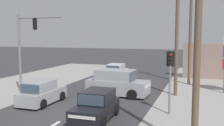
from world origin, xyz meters
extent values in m
plane|color=#3A3A3D|center=(0.00, 0.00, 0.00)|extent=(140.00, 140.00, 0.00)
cube|color=silver|center=(0.00, 3.00, 0.00)|extent=(0.20, 2.40, 0.01)
cube|color=silver|center=(0.00, 8.00, 0.00)|extent=(0.20, 2.40, 0.01)
cylinder|color=brown|center=(6.66, -2.23, 5.44)|extent=(0.26, 0.26, 10.88)
cylinder|color=brown|center=(5.08, 7.11, 5.26)|extent=(0.26, 0.26, 10.52)
cylinder|color=brown|center=(5.80, 11.94, 5.02)|extent=(0.26, 0.26, 10.04)
cylinder|color=slate|center=(-6.22, 4.09, 3.00)|extent=(0.18, 0.18, 6.00)
cylinder|color=slate|center=(-4.42, 4.08, 5.70)|extent=(3.60, 0.14, 0.11)
cube|color=black|center=(-4.78, 4.08, 5.25)|extent=(0.20, 0.26, 0.68)
cube|color=black|center=(-4.78, 4.08, 5.25)|extent=(0.04, 0.44, 0.84)
sphere|color=red|center=(-4.90, 4.08, 5.47)|extent=(0.13, 0.13, 0.13)
sphere|color=black|center=(-4.90, 4.08, 5.25)|extent=(0.13, 0.13, 0.13)
sphere|color=black|center=(-4.90, 4.08, 5.03)|extent=(0.13, 0.13, 0.13)
cylinder|color=slate|center=(5.20, 2.27, 1.40)|extent=(0.12, 0.12, 2.80)
cube|color=black|center=(5.20, 2.27, 3.14)|extent=(0.28, 0.23, 0.68)
cube|color=black|center=(5.20, 2.27, 3.14)|extent=(0.44, 0.09, 0.84)
sphere|color=red|center=(5.22, 2.15, 3.36)|extent=(0.13, 0.13, 0.13)
sphere|color=black|center=(5.22, 2.15, 3.14)|extent=(0.13, 0.13, 0.13)
sphere|color=black|center=(5.22, 2.15, 2.92)|extent=(0.13, 0.13, 0.13)
cube|color=black|center=(1.65, 0.06, 0.51)|extent=(1.70, 3.64, 0.76)
cube|color=black|center=(1.65, 0.36, 1.21)|extent=(1.53, 1.94, 0.64)
cube|color=#384756|center=(1.67, -0.61, 1.21)|extent=(1.36, 0.10, 0.54)
cube|color=#384756|center=(1.62, 1.33, 1.21)|extent=(1.33, 0.10, 0.51)
cube|color=white|center=(1.70, -1.76, 0.68)|extent=(1.36, 0.08, 0.14)
cylinder|color=black|center=(2.48, -1.04, 0.30)|extent=(0.20, 0.60, 0.60)
cylinder|color=black|center=(0.88, -1.08, 0.30)|extent=(0.20, 0.60, 0.60)
cylinder|color=black|center=(2.42, 1.19, 0.30)|extent=(0.20, 0.60, 0.60)
cylinder|color=black|center=(0.82, 1.15, 0.30)|extent=(0.20, 0.60, 0.60)
cube|color=#A3A8AD|center=(1.03, 5.84, 0.64)|extent=(4.59, 2.07, 1.00)
cube|color=#A3A8AD|center=(0.83, 5.85, 1.52)|extent=(2.79, 1.86, 0.76)
cube|color=#384756|center=(2.20, 5.78, 1.52)|extent=(0.14, 1.58, 0.65)
cube|color=#384756|center=(-0.54, 5.93, 1.52)|extent=(0.14, 1.55, 0.61)
cube|color=white|center=(3.30, 5.72, 0.86)|extent=(0.12, 1.56, 0.14)
cylinder|color=black|center=(2.47, 6.69, 0.36)|extent=(0.73, 0.26, 0.72)
cylinder|color=black|center=(2.38, 4.85, 0.36)|extent=(0.73, 0.26, 0.72)
cylinder|color=black|center=(-0.31, 6.84, 0.36)|extent=(0.73, 0.26, 0.72)
cylinder|color=black|center=(-0.41, 5.00, 0.36)|extent=(0.73, 0.26, 0.72)
cube|color=silver|center=(-1.35, 12.86, 0.51)|extent=(1.67, 3.63, 0.76)
cube|color=silver|center=(-1.35, 12.56, 1.21)|extent=(1.51, 1.93, 0.64)
cube|color=#384756|center=(-1.37, 13.53, 1.21)|extent=(1.36, 0.08, 0.54)
cube|color=#384756|center=(-1.33, 11.60, 1.21)|extent=(1.33, 0.08, 0.51)
cube|color=white|center=(-1.39, 14.68, 0.68)|extent=(1.36, 0.06, 0.14)
cylinder|color=black|center=(-2.17, 13.97, 0.30)|extent=(0.19, 0.60, 0.60)
cylinder|color=black|center=(-0.57, 14.00, 0.30)|extent=(0.19, 0.60, 0.60)
cylinder|color=black|center=(-2.13, 11.73, 0.30)|extent=(0.19, 0.60, 0.60)
cylinder|color=black|center=(-0.53, 11.76, 0.30)|extent=(0.19, 0.60, 0.60)
cube|color=#A3A8AD|center=(-2.92, 2.03, 0.51)|extent=(1.64, 3.62, 0.76)
cube|color=#A3A8AD|center=(-2.92, 1.73, 1.21)|extent=(1.50, 1.91, 0.64)
cube|color=#384756|center=(-2.91, 2.70, 1.21)|extent=(1.36, 0.07, 0.54)
cube|color=#384756|center=(-2.93, 0.76, 1.21)|extent=(1.33, 0.07, 0.51)
cube|color=white|center=(-2.90, 3.85, 0.68)|extent=(1.36, 0.05, 0.14)
cylinder|color=black|center=(-3.71, 3.15, 0.30)|extent=(0.19, 0.60, 0.60)
cylinder|color=black|center=(-2.11, 3.14, 0.30)|extent=(0.19, 0.60, 0.60)
cylinder|color=black|center=(-3.73, 0.92, 0.30)|extent=(0.19, 0.60, 0.60)
cylinder|color=black|center=(-2.13, 0.90, 0.30)|extent=(0.19, 0.60, 0.60)
camera|label=1|loc=(6.82, -12.32, 4.44)|focal=42.00mm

